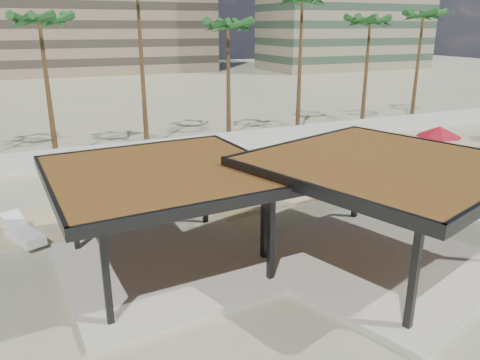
% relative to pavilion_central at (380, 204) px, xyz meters
% --- Properties ---
extents(ground, '(200.00, 200.00, 0.00)m').
position_rel_pavilion_central_xyz_m(ground, '(-0.31, 1.15, -2.33)').
color(ground, tan).
rests_on(ground, ground).
extents(promenade, '(44.45, 7.97, 0.24)m').
position_rel_pavilion_central_xyz_m(promenade, '(1.69, 8.82, -2.27)').
color(promenade, '#C6B284').
rests_on(promenade, ground).
extents(boundary_wall, '(56.00, 0.30, 1.20)m').
position_rel_pavilion_central_xyz_m(boundary_wall, '(-0.31, 17.15, -1.73)').
color(boundary_wall, silver).
rests_on(boundary_wall, ground).
extents(pavilion_central, '(9.68, 9.68, 3.90)m').
position_rel_pavilion_central_xyz_m(pavilion_central, '(0.00, 0.00, 0.00)').
color(pavilion_central, beige).
rests_on(pavilion_central, ground).
extents(pavilion_west, '(7.66, 7.66, 3.66)m').
position_rel_pavilion_central_xyz_m(pavilion_west, '(-6.75, 2.84, -0.14)').
color(pavilion_west, beige).
rests_on(pavilion_west, ground).
extents(umbrella_b, '(3.21, 3.21, 2.69)m').
position_rel_pavilion_central_xyz_m(umbrella_b, '(-2.66, 6.95, 0.17)').
color(umbrella_b, beige).
rests_on(umbrella_b, promenade).
extents(umbrella_c, '(3.02, 3.02, 2.31)m').
position_rel_pavilion_central_xyz_m(umbrella_c, '(11.37, 8.22, -0.16)').
color(umbrella_c, beige).
rests_on(umbrella_c, promenade).
extents(lounger_a, '(1.58, 2.41, 0.87)m').
position_rel_pavilion_central_xyz_m(lounger_a, '(-11.30, 7.00, -1.94)').
color(lounger_a, white).
rests_on(lounger_a, promenade).
extents(lounger_b, '(1.05, 2.14, 0.78)m').
position_rel_pavilion_central_xyz_m(lounger_b, '(0.56, 8.83, -1.96)').
color(lounger_b, white).
rests_on(lounger_b, promenade).
extents(lounger_c, '(1.49, 2.28, 0.82)m').
position_rel_pavilion_central_xyz_m(lounger_c, '(8.48, 10.40, -1.95)').
color(lounger_c, white).
rests_on(lounger_c, promenade).
extents(palm_c, '(3.00, 3.00, 9.25)m').
position_rel_pavilion_central_xyz_m(palm_c, '(-9.31, 19.25, 5.77)').
color(palm_c, brown).
rests_on(palm_c, ground).
extents(palm_e, '(3.00, 3.00, 8.97)m').
position_rel_pavilion_central_xyz_m(palm_e, '(2.69, 19.55, 5.50)').
color(palm_e, brown).
rests_on(palm_e, ground).
extents(palm_f, '(3.00, 3.00, 10.80)m').
position_rel_pavilion_central_xyz_m(palm_f, '(8.69, 19.75, 7.22)').
color(palm_f, brown).
rests_on(palm_f, ground).
extents(palm_g, '(3.00, 3.00, 9.30)m').
position_rel_pavilion_central_xyz_m(palm_g, '(14.69, 19.35, 5.81)').
color(palm_g, brown).
rests_on(palm_g, ground).
extents(palm_h, '(3.00, 3.00, 9.78)m').
position_rel_pavilion_central_xyz_m(palm_h, '(20.69, 19.95, 6.26)').
color(palm_h, brown).
rests_on(palm_h, ground).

